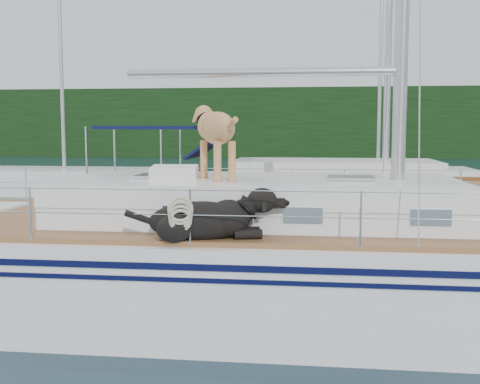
# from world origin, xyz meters

# --- Properties ---
(ground) EXTENTS (120.00, 120.00, 0.00)m
(ground) POSITION_xyz_m (0.00, 0.00, 0.00)
(ground) COLOR black
(ground) RESTS_ON ground
(tree_line) EXTENTS (90.00, 3.00, 6.00)m
(tree_line) POSITION_xyz_m (0.00, 45.00, 3.00)
(tree_line) COLOR black
(tree_line) RESTS_ON ground
(shore_bank) EXTENTS (92.00, 1.00, 1.20)m
(shore_bank) POSITION_xyz_m (0.00, 46.20, 0.60)
(shore_bank) COLOR #595147
(shore_bank) RESTS_ON ground
(main_sailboat) EXTENTS (12.00, 3.84, 14.01)m
(main_sailboat) POSITION_xyz_m (0.09, -0.01, 0.68)
(main_sailboat) COLOR white
(main_sailboat) RESTS_ON ground
(neighbor_sailboat) EXTENTS (11.00, 3.50, 13.30)m
(neighbor_sailboat) POSITION_xyz_m (0.91, 6.57, 0.63)
(neighbor_sailboat) COLOR white
(neighbor_sailboat) RESTS_ON ground
(bg_boat_west) EXTENTS (8.00, 3.00, 11.65)m
(bg_boat_west) POSITION_xyz_m (-8.00, 14.00, 0.45)
(bg_boat_west) COLOR white
(bg_boat_west) RESTS_ON ground
(bg_boat_center) EXTENTS (7.20, 3.00, 11.65)m
(bg_boat_center) POSITION_xyz_m (4.00, 16.00, 0.45)
(bg_boat_center) COLOR white
(bg_boat_center) RESTS_ON ground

